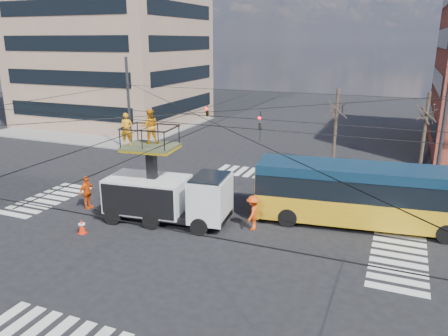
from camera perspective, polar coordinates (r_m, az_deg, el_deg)
ground at (r=23.18m, az=-3.80°, el=-7.38°), size 120.00×120.00×0.00m
sidewalk_nw at (r=51.12m, az=-14.74°, el=5.42°), size 18.00×18.00×0.12m
crosswalks at (r=23.17m, az=-3.80°, el=-7.36°), size 22.40×22.40×0.02m
overhead_network at (r=22.19m, az=-3.72°, el=3.23°), size 24.24×24.24×8.00m
tree_a at (r=33.13m, az=14.54°, el=7.72°), size 2.00×2.00×6.00m
tree_b at (r=32.86m, az=24.99°, el=6.65°), size 2.00×2.00×6.00m
utility_truck at (r=23.03m, az=-7.51°, el=-2.34°), size 7.21×3.25×5.93m
city_bus at (r=23.57m, az=18.60°, el=-3.32°), size 11.87×4.01×3.20m
traffic_cone at (r=23.12m, az=-18.08°, el=-7.23°), size 0.36×0.36×0.77m
worker_ground at (r=26.14m, az=-17.48°, el=-3.06°), size 0.59×1.17×1.93m
flagger at (r=22.26m, az=3.78°, el=-5.87°), size 0.70×1.19×1.82m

